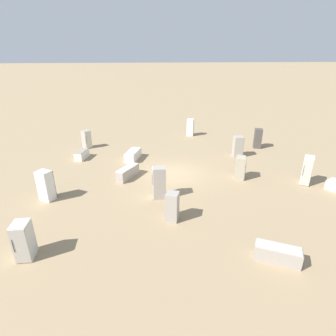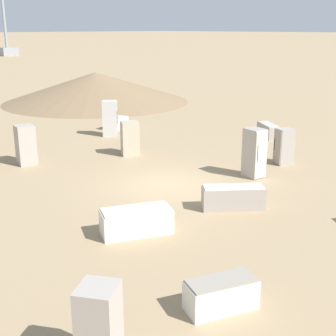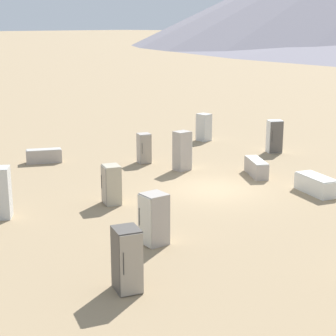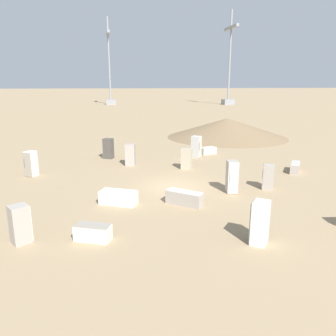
{
  "view_description": "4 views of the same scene",
  "coord_description": "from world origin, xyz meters",
  "views": [
    {
      "loc": [
        -4.54,
        -16.02,
        7.43
      ],
      "look_at": [
        -0.48,
        -0.71,
        0.78
      ],
      "focal_mm": 28.0,
      "sensor_mm": 36.0,
      "label": 1
    },
    {
      "loc": [
        -11.14,
        11.46,
        5.49
      ],
      "look_at": [
        -1.17,
        1.2,
        1.17
      ],
      "focal_mm": 50.0,
      "sensor_mm": 36.0,
      "label": 2
    },
    {
      "loc": [
        18.51,
        13.17,
        6.72
      ],
      "look_at": [
        1.42,
        -1.34,
        0.97
      ],
      "focal_mm": 60.0,
      "sensor_mm": 36.0,
      "label": 3
    },
    {
      "loc": [
        -18.6,
        4.28,
        6.11
      ],
      "look_at": [
        -0.23,
        0.46,
        1.29
      ],
      "focal_mm": 35.0,
      "sensor_mm": 36.0,
      "label": 4
    }
  ],
  "objects": [
    {
      "name": "ground_plane",
      "position": [
        0.0,
        0.0,
        0.0
      ],
      "size": [
        1000.0,
        1000.0,
        0.0
      ],
      "primitive_type": "plane",
      "color": "#9E8460"
    },
    {
      "name": "discarded_fridge_0",
      "position": [
        -1.61,
        -3.02,
        0.93
      ],
      "size": [
        0.83,
        0.72,
        1.87
      ],
      "rotation": [
        0.0,
        0.0,
        1.39
      ],
      "color": "#A89E93",
      "rests_on": "ground_plane"
    },
    {
      "name": "discarded_fridge_1",
      "position": [
        -7.89,
        -6.45,
        0.8
      ],
      "size": [
        0.72,
        0.85,
        1.61
      ],
      "rotation": [
        0.0,
        0.0,
        3.0
      ],
      "color": "silver",
      "rests_on": "ground_plane"
    },
    {
      "name": "discarded_fridge_2",
      "position": [
        8.98,
        3.7,
        0.85
      ],
      "size": [
        0.92,
        0.99,
        1.7
      ],
      "rotation": [
        0.0,
        0.0,
        5.81
      ],
      "color": "#4C4742",
      "rests_on": "ground_plane"
    },
    {
      "name": "discarded_fridge_4",
      "position": [
        -7.77,
        -1.62,
        0.87
      ],
      "size": [
        0.96,
        0.95,
        1.75
      ],
      "rotation": [
        0.0,
        0.0,
        5.6
      ],
      "color": "white",
      "rests_on": "ground_plane"
    },
    {
      "name": "discarded_fridge_5",
      "position": [
        -3.03,
        0.18,
        0.37
      ],
      "size": [
        1.73,
        1.85,
        0.75
      ],
      "rotation": [
        0.0,
        0.0,
        5.56
      ],
      "color": "#A89E93",
      "rests_on": "ground_plane"
    },
    {
      "name": "discarded_fridge_7",
      "position": [
        7.78,
        -3.67,
        0.93
      ],
      "size": [
        0.92,
        0.93,
        1.85
      ],
      "rotation": [
        0.0,
        0.0,
        2.39
      ],
      "color": "silver",
      "rests_on": "ground_plane"
    },
    {
      "name": "discarded_fridge_8",
      "position": [
        6.16,
        2.11,
        0.82
      ],
      "size": [
        0.89,
        0.87,
        1.65
      ],
      "rotation": [
        0.0,
        0.0,
        4.48
      ],
      "color": "#A89E93",
      "rests_on": "ground_plane"
    },
    {
      "name": "discarded_fridge_9",
      "position": [
        1.72,
        -9.23,
        0.34
      ],
      "size": [
        1.75,
        1.49,
        0.69
      ],
      "rotation": [
        0.0,
        0.0,
        0.95
      ],
      "color": "#A89E93",
      "rests_on": "ground_plane"
    },
    {
      "name": "discarded_fridge_10",
      "position": [
        -1.49,
        -5.37,
        0.74
      ],
      "size": [
        0.83,
        0.86,
        1.49
      ],
      "rotation": [
        0.0,
        0.0,
        5.77
      ],
      "color": "#A89E93",
      "rests_on": "ground_plane"
    },
    {
      "name": "discarded_fridge_12",
      "position": [
        4.16,
        -1.86,
        0.76
      ],
      "size": [
        0.91,
        0.95,
        1.52
      ],
      "rotation": [
        0.0,
        0.0,
        4.2
      ],
      "color": "#B2A88E",
      "rests_on": "ground_plane"
    },
    {
      "name": "discarded_fridge_13",
      "position": [
        -2.22,
        3.53,
        0.36
      ],
      "size": [
        1.59,
        2.09,
        0.73
      ],
      "rotation": [
        0.0,
        0.0,
        5.81
      ],
      "color": "silver",
      "rests_on": "ground_plane"
    }
  ]
}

